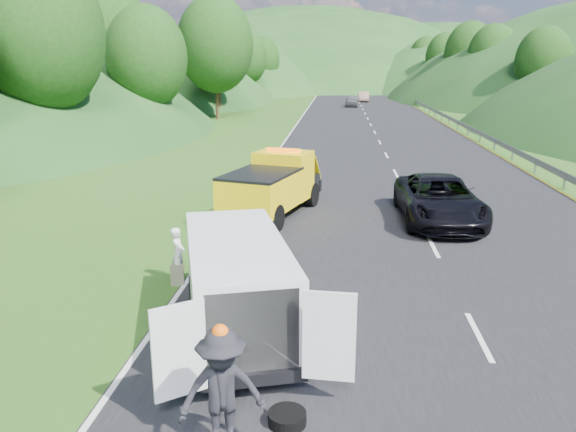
# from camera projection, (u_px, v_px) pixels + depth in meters

# --- Properties ---
(ground) EXTENTS (320.00, 320.00, 0.00)m
(ground) POSITION_uv_depth(u_px,v_px,m) (336.00, 294.00, 13.94)
(ground) COLOR #38661E
(ground) RESTS_ON ground
(road_surface) EXTENTS (14.00, 200.00, 0.02)m
(road_surface) POSITION_uv_depth(u_px,v_px,m) (371.00, 125.00, 52.12)
(road_surface) COLOR black
(road_surface) RESTS_ON ground
(guardrail) EXTENTS (0.06, 140.00, 1.52)m
(guardrail) POSITION_uv_depth(u_px,v_px,m) (430.00, 114.00, 63.51)
(guardrail) COLOR gray
(guardrail) RESTS_ON ground
(tree_line_left) EXTENTS (14.00, 140.00, 14.00)m
(tree_line_left) POSITION_uv_depth(u_px,v_px,m) (193.00, 107.00, 73.21)
(tree_line_left) COLOR #234D16
(tree_line_left) RESTS_ON ground
(tree_line_right) EXTENTS (14.00, 140.00, 14.00)m
(tree_line_right) POSITION_uv_depth(u_px,v_px,m) (524.00, 109.00, 69.64)
(tree_line_right) COLOR #234D16
(tree_line_right) RESTS_ON ground
(hills_backdrop) EXTENTS (201.00, 288.60, 44.00)m
(hills_backdrop) POSITION_uv_depth(u_px,v_px,m) (365.00, 86.00, 142.82)
(hills_backdrop) COLOR #2D5B23
(hills_backdrop) RESTS_ON ground
(tow_truck) EXTENTS (3.51, 5.91, 2.39)m
(tow_truck) POSITION_uv_depth(u_px,v_px,m) (273.00, 185.00, 20.89)
(tow_truck) COLOR black
(tow_truck) RESTS_ON ground
(white_van) EXTENTS (4.08, 6.37, 2.10)m
(white_van) POSITION_uv_depth(u_px,v_px,m) (237.00, 280.00, 11.69)
(white_van) COLOR black
(white_van) RESTS_ON ground
(woman) EXTENTS (0.46, 0.58, 1.45)m
(woman) POSITION_uv_depth(u_px,v_px,m) (180.00, 281.00, 14.77)
(woman) COLOR silver
(woman) RESTS_ON ground
(child) EXTENTS (0.52, 0.46, 0.88)m
(child) POSITION_uv_depth(u_px,v_px,m) (247.00, 314.00, 12.85)
(child) COLOR tan
(child) RESTS_ON ground
(suitcase) EXTENTS (0.37, 0.26, 0.54)m
(suitcase) POSITION_uv_depth(u_px,v_px,m) (177.00, 275.00, 14.45)
(suitcase) COLOR #63654B
(suitcase) RESTS_ON ground
(spare_tire) EXTENTS (0.62, 0.62, 0.20)m
(spare_tire) POSITION_uv_depth(u_px,v_px,m) (287.00, 425.00, 8.91)
(spare_tire) COLOR black
(spare_tire) RESTS_ON ground
(passing_suv) EXTENTS (2.79, 5.84, 1.61)m
(passing_suv) POSITION_uv_depth(u_px,v_px,m) (437.00, 221.00, 20.35)
(passing_suv) COLOR black
(passing_suv) RESTS_ON ground
(dist_car_a) EXTENTS (1.65, 4.10, 1.40)m
(dist_car_a) POSITION_uv_depth(u_px,v_px,m) (351.00, 107.00, 73.57)
(dist_car_a) COLOR #434448
(dist_car_a) RESTS_ON ground
(dist_car_b) EXTENTS (1.52, 4.35, 1.43)m
(dist_car_b) POSITION_uv_depth(u_px,v_px,m) (363.00, 102.00, 83.39)
(dist_car_b) COLOR #7F5E55
(dist_car_b) RESTS_ON ground
(dist_car_c) EXTENTS (1.83, 4.50, 1.31)m
(dist_car_c) POSITION_uv_depth(u_px,v_px,m) (363.00, 94.00, 103.04)
(dist_car_c) COLOR #AC566A
(dist_car_c) RESTS_ON ground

